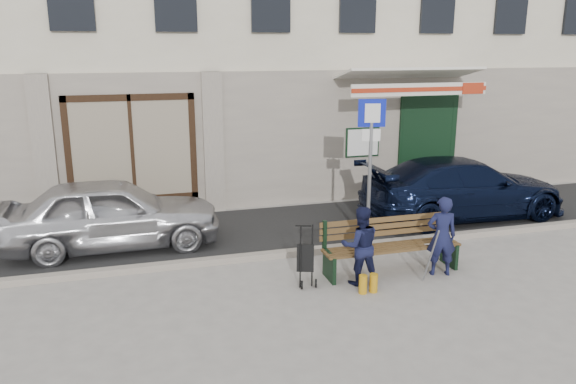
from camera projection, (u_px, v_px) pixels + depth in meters
name	position (u px, v px, depth m)	size (l,w,h in m)	color
ground	(349.00, 285.00, 9.09)	(80.00, 80.00, 0.00)	#9E9991
asphalt_lane	(294.00, 227.00, 11.97)	(60.00, 3.20, 0.01)	#282828
curb	(318.00, 250.00, 10.47)	(60.00, 0.18, 0.12)	#9E9384
building	(240.00, 1.00, 15.70)	(20.00, 8.27, 10.00)	beige
car_silver	(112.00, 213.00, 10.61)	(1.62, 4.02, 1.37)	silver
car_navy	(463.00, 188.00, 12.55)	(1.90, 4.67, 1.35)	black
parking_sign	(371.00, 147.00, 10.62)	(0.51, 0.15, 2.80)	gray
bench	(389.00, 247.00, 9.50)	(2.40, 1.17, 0.98)	brown
man	(442.00, 236.00, 9.35)	(0.50, 0.33, 1.36)	#15183B
woman	(360.00, 246.00, 9.00)	(0.63, 0.49, 1.30)	#131635
stroller	(306.00, 259.00, 9.04)	(0.34, 0.44, 0.96)	black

